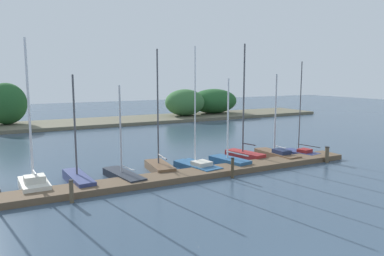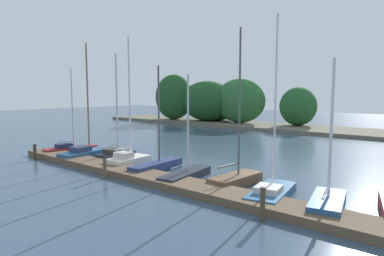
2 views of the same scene
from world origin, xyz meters
name	(u,v)px [view 1 (image 1 of 2)]	position (x,y,z in m)	size (l,w,h in m)	color
dock_pier	(151,180)	(0.00, 13.09, 0.17)	(29.07, 1.80, 0.35)	brown
sailboat_3	(34,182)	(-6.07, 14.63, 0.49)	(1.46, 3.02, 8.01)	silver
sailboat_4	(78,178)	(-3.76, 14.89, 0.36)	(1.18, 4.11, 6.15)	navy
sailboat_5	(122,175)	(-1.24, 14.57, 0.30)	(1.58, 4.13, 5.54)	#232833
sailboat_6	(159,165)	(1.41, 15.34, 0.39)	(1.43, 3.39, 7.72)	brown
sailboat_7	(197,165)	(3.71, 14.52, 0.32)	(1.94, 3.90, 7.92)	#285684
sailboat_8	(228,160)	(6.12, 14.43, 0.38)	(1.75, 3.38, 5.90)	#285684
sailboat_9	(244,153)	(8.24, 15.63, 0.50)	(1.72, 3.37, 8.31)	maroon
sailboat_10	(276,153)	(10.65, 14.87, 0.35)	(1.17, 4.24, 6.19)	brown
sailboat_11	(300,152)	(12.68, 14.51, 0.31)	(1.72, 3.19, 7.11)	navy
mooring_piling_1	(71,191)	(-4.64, 11.78, 0.58)	(0.23, 0.23, 1.14)	brown
mooring_piling_2	(232,168)	(4.68, 11.80, 0.63)	(0.21, 0.21, 1.24)	#4C3D28
mooring_piling_3	(327,154)	(12.83, 12.04, 0.57)	(0.32, 0.32, 1.13)	brown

